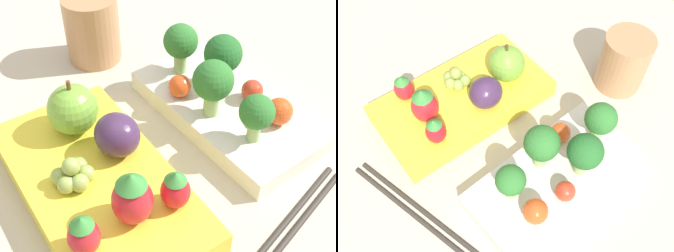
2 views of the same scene
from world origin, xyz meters
The scene contains 18 objects.
ground_plane centered at (0.00, 0.00, 0.00)m, with size 4.00×4.00×0.00m, color #BCB29E.
bento_box_savoury centered at (0.01, 0.08, 0.01)m, with size 0.21×0.12×0.02m.
bento_box_fruit centered at (0.01, -0.09, 0.01)m, with size 0.24×0.15×0.03m.
broccoli_floret_0 centered at (0.01, 0.05, 0.06)m, with size 0.04×0.04×0.06m.
broccoli_floret_1 centered at (-0.01, 0.09, 0.06)m, with size 0.04×0.04×0.06m.
broccoli_floret_2 centered at (-0.06, 0.08, 0.06)m, with size 0.04×0.04×0.06m.
broccoli_floret_3 centered at (0.07, 0.06, 0.05)m, with size 0.03×0.03×0.05m.
cherry_tomato_0 centered at (0.02, 0.10, 0.03)m, with size 0.02×0.02×0.02m.
cherry_tomato_1 centered at (-0.03, 0.05, 0.03)m, with size 0.02×0.02×0.02m.
cherry_tomato_2 centered at (0.06, 0.10, 0.04)m, with size 0.03×0.03×0.03m.
apple centered at (-0.05, -0.07, 0.05)m, with size 0.05×0.05×0.06m.
strawberry_0 centered at (0.07, -0.09, 0.05)m, with size 0.03×0.03×0.05m.
strawberry_1 centered at (0.07, -0.13, 0.05)m, with size 0.03×0.03×0.04m.
strawberry_2 centered at (0.08, -0.05, 0.05)m, with size 0.03×0.03×0.04m.
plum centered at (0.00, -0.05, 0.05)m, with size 0.04×0.04×0.04m.
grape_cluster centered at (0.01, -0.11, 0.04)m, with size 0.04×0.04×0.03m.
drinking_cup centered at (-0.18, 0.03, 0.04)m, with size 0.07×0.07×0.08m.
chopsticks_pair centered at (0.15, 0.00, 0.00)m, with size 0.05×0.21×0.01m.
Camera 1 is at (0.26, -0.21, 0.34)m, focal length 50.00 mm.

